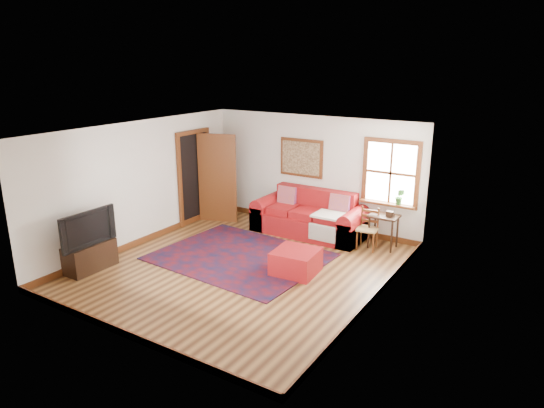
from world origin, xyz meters
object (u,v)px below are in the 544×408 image
Objects in this scene: red_leather_sofa at (310,219)px; media_cabinet at (90,256)px; ladder_back_chair at (368,227)px; side_table at (384,221)px; red_ottoman at (296,262)px.

red_leather_sofa is 4.51m from media_cabinet.
red_leather_sofa reaches higher than ladder_back_chair.
media_cabinet is (-4.09, -3.81, -0.31)m from side_table.
red_ottoman is 0.81× the size of media_cabinet.
ladder_back_chair reaches higher than red_ottoman.
media_cabinet is at bearing -137.05° from side_table.
media_cabinet is at bearing -155.24° from red_ottoman.
side_table is 0.33m from ladder_back_chair.
media_cabinet is at bearing -136.63° from ladder_back_chair.
red_ottoman is 2.20m from side_table.
media_cabinet is (-2.45, -3.79, -0.06)m from red_leather_sofa.
red_leather_sofa is at bearing 106.23° from red_ottoman.
side_table is 0.82× the size of ladder_back_chair.
side_table is at bearing 60.98° from red_ottoman.
ladder_back_chair is (1.39, -0.16, 0.13)m from red_leather_sofa.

